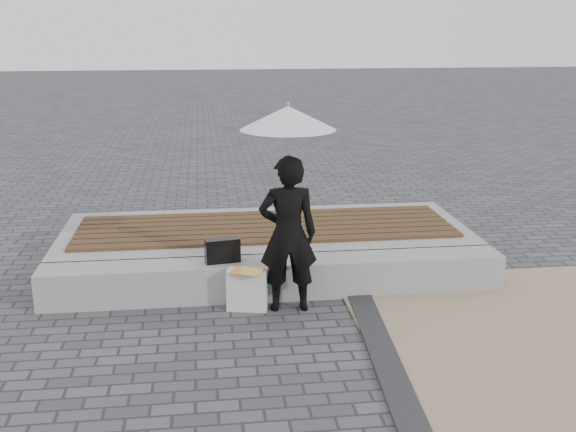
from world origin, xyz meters
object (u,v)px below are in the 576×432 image
object	(u,v)px
woman	(288,234)
canvas_tote	(247,290)
parasol	(288,118)
handbag	(223,251)
seating_ledge	(276,277)

from	to	relation	value
woman	canvas_tote	bearing A→B (deg)	-3.68
parasol	handbag	size ratio (longest dim) A/B	3.26
seating_ledge	handbag	size ratio (longest dim) A/B	13.64
woman	parasol	world-z (taller)	parasol
seating_ledge	parasol	size ratio (longest dim) A/B	4.18
canvas_tote	woman	bearing A→B (deg)	7.35
woman	parasol	size ratio (longest dim) A/B	1.35
parasol	handbag	bearing A→B (deg)	148.26
seating_ledge	woman	distance (m)	0.73
handbag	canvas_tote	size ratio (longest dim) A/B	0.85
woman	canvas_tote	xyz separation A→B (m)	(-0.42, 0.04, -0.59)
parasol	handbag	distance (m)	1.64
canvas_tote	seating_ledge	bearing A→B (deg)	59.63
woman	parasol	distance (m)	1.17
seating_ledge	woman	bearing A→B (deg)	-78.86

